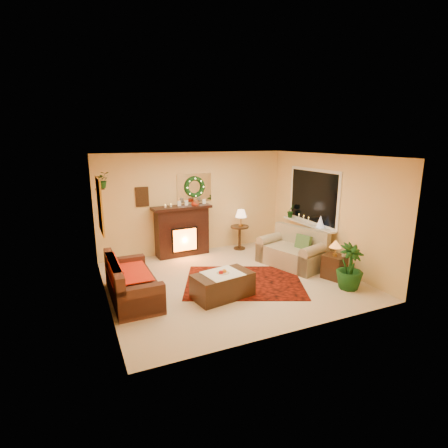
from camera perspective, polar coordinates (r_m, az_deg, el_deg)
name	(u,v)px	position (r m, az deg, el deg)	size (l,w,h in m)	color
floor	(231,280)	(7.52, 1.10, -9.12)	(5.00, 5.00, 0.00)	beige
ceiling	(231,156)	(6.94, 1.20, 11.07)	(5.00, 5.00, 0.00)	white
wall_back	(194,203)	(9.17, -4.86, 3.48)	(5.00, 5.00, 0.00)	#EFD88C
wall_front	(296,252)	(5.25, 11.68, -4.55)	(5.00, 5.00, 0.00)	#EFD88C
wall_left	(102,234)	(6.50, -19.25, -1.51)	(4.50, 4.50, 0.00)	#EFD88C
wall_right	(328,211)	(8.47, 16.65, 2.11)	(4.50, 4.50, 0.00)	#EFD88C
area_rug	(244,282)	(7.43, 3.25, -9.40)	(2.40, 1.80, 0.01)	#622211
sofa	(132,276)	(6.78, -14.74, -8.29)	(0.79, 1.80, 0.77)	#4A2D1D
red_throw	(128,272)	(6.94, -15.34, -7.59)	(0.74, 1.20, 0.02)	red
fireplace	(182,234)	(9.01, -6.86, -1.65)	(1.33, 0.42, 1.22)	black
poinsettia	(195,204)	(8.96, -4.73, 3.24)	(0.20, 0.20, 0.20)	red
mantel_candle_a	(165,208)	(8.70, -9.54, 2.52)	(0.05, 0.05, 0.16)	white
mantel_candle_b	(171,208)	(8.75, -8.65, 2.62)	(0.06, 0.06, 0.18)	white
mantel_mirror	(194,188)	(9.09, -4.86, 5.94)	(0.92, 0.02, 0.72)	white
wreath	(195,187)	(9.05, -4.78, 6.04)	(0.55, 0.55, 0.11)	#194719
wall_art	(142,197)	(8.76, -13.23, 4.35)	(0.32, 0.03, 0.48)	#381E11
gold_mirror	(100,206)	(6.69, -19.61, 2.85)	(0.03, 0.84, 1.00)	gold
hanging_plant	(103,188)	(7.41, -19.17, 5.59)	(0.33, 0.28, 0.36)	#194719
loveseat	(292,248)	(8.38, 10.98, -3.91)	(0.87, 1.51, 0.87)	#A39487
window_frame	(313,197)	(8.83, 14.38, 4.36)	(0.03, 1.86, 1.36)	white
window_glass	(313,197)	(8.83, 14.30, 4.35)	(0.02, 1.70, 1.22)	black
window_sill	(308,224)	(8.90, 13.59, 0.00)	(0.22, 1.86, 0.04)	white
mini_tree	(320,221)	(8.49, 15.47, 0.41)	(0.19, 0.19, 0.28)	white
sill_plant	(291,210)	(9.42, 10.87, 2.22)	(0.25, 0.20, 0.46)	#2A5623
side_table_round	(240,237)	(9.48, 2.55, -2.19)	(0.49, 0.49, 0.64)	black
lamp_cream	(241,217)	(9.34, 2.78, 1.07)	(0.30, 0.30, 0.46)	#FFCB99
end_table_square	(334,266)	(7.90, 17.58, -6.56)	(0.42, 0.42, 0.51)	black
lamp_tiffany	(335,245)	(7.71, 17.74, -3.34)	(0.26, 0.26, 0.37)	orange
coffee_table	(223,286)	(6.69, -0.22, -10.16)	(1.11, 0.61, 0.47)	#422219
fruit_bowl	(223,274)	(6.61, -0.18, -8.21)	(0.25, 0.25, 0.06)	beige
floor_palm	(350,267)	(7.39, 19.86, -6.67)	(1.54, 1.54, 2.76)	#1A6124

